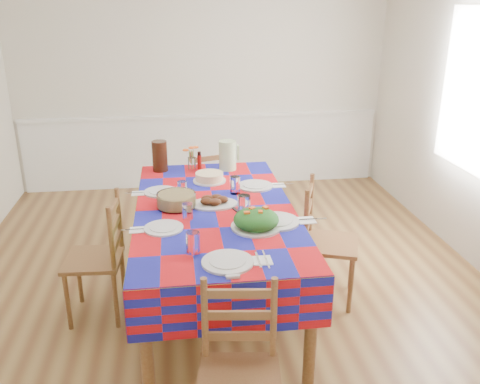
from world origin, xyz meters
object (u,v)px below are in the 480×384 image
Objects in this scene: chair_right at (325,243)px; chair_left at (99,259)px; meat_platter at (214,202)px; chair_far at (205,191)px; dining_table at (215,219)px; tea_pitcher at (160,156)px; green_pitcher at (228,155)px; chair_near at (239,374)px.

chair_left is at bearing 111.20° from chair_right.
chair_far is at bearing 89.34° from meat_platter.
chair_far is at bearing 89.49° from dining_table.
meat_platter is 0.37× the size of chair_left.
tea_pitcher is at bearing 157.37° from chair_left.
meat_platter is 0.86m from green_pitcher.
chair_right is (0.85, 1.36, 0.02)m from chair_near.
chair_right is (1.70, 0.02, 0.01)m from chair_left.
meat_platter is at bearing 97.43° from chair_near.
chair_far is (0.01, 2.69, -0.01)m from chair_near.
chair_near is 0.99× the size of chair_left.
green_pitcher is at bearing 77.68° from dining_table.
chair_right is (0.85, 0.02, -0.26)m from dining_table.
chair_right reaches higher than meat_platter.
chair_right is (0.84, -1.33, 0.03)m from chair_far.
tea_pitcher reaches higher than green_pitcher.
chair_right is at bearing -35.57° from tea_pitcher.
dining_table is 2.25× the size of chair_left.
chair_right reaches higher than chair_near.
tea_pitcher is 0.29× the size of chair_far.
chair_left is at bearing -179.82° from dining_table.
dining_table is 7.94× the size of tea_pitcher.
green_pitcher reaches higher than dining_table.
dining_table is at bearing -102.32° from green_pitcher.
chair_far is at bearing 96.95° from chair_near.
green_pitcher is 1.45m from chair_left.
green_pitcher is at bearing 58.32° from chair_right.
green_pitcher reaches higher than chair_left.
chair_far is (0.01, 1.30, -0.40)m from meat_platter.
green_pitcher is at bearing 92.31° from chair_near.
chair_left is at bearing -139.98° from green_pitcher.
chair_right is at bearing -52.27° from green_pitcher.
tea_pitcher reaches higher than meat_platter.
chair_near is at bearing -89.77° from dining_table.
dining_table is 0.13m from meat_platter.
dining_table is 6.12× the size of meat_platter.
chair_left is at bearing 129.67° from chair_near.
chair_near reaches higher than dining_table.
tea_pitcher is 1.13m from chair_left.
tea_pitcher is (-0.59, 0.04, 0.00)m from green_pitcher.
green_pitcher is 0.29× the size of chair_far.
green_pitcher is 0.59m from tea_pitcher.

